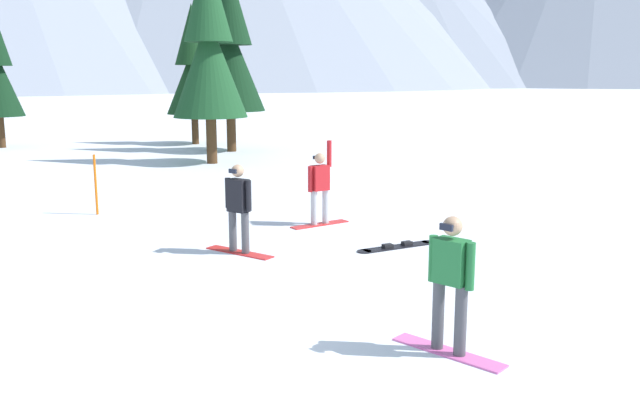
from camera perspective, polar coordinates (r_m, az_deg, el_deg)
name	(u,v)px	position (r m, az deg, el deg)	size (l,w,h in m)	color
ground_plane	(183,331)	(9.42, -11.58, -10.82)	(800.00, 800.00, 0.00)	white
snowboarder_foreground	(451,282)	(8.39, 11.01, -6.83)	(1.29, 1.23, 1.74)	pink
snowboarder_midground	(238,207)	(12.93, -6.94, -0.58)	(1.40, 1.10, 1.73)	red
snowboarder_background	(320,186)	(15.27, -0.02, 1.19)	(1.36, 1.05, 1.93)	red
loose_snowboard_near_left	(397,246)	(13.55, 6.58, -3.92)	(1.76, 1.10, 0.09)	black
trail_marker_pole	(96,185)	(17.35, -18.49, 1.24)	(0.06, 0.06, 1.49)	orange
pine_tree_broad	(209,47)	(26.24, -9.41, 12.66)	(2.83, 2.83, 8.08)	#472D19
pine_tree_short	(193,68)	(33.75, -10.71, 10.91)	(2.65, 2.65, 6.74)	#472D19
pine_tree_twin	(229,50)	(30.27, -7.70, 12.53)	(3.06, 3.06, 8.18)	#472D19
peak_east_ridge	(400,6)	(217.73, 6.77, 16.05)	(115.65, 115.65, 46.34)	#8C93A3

